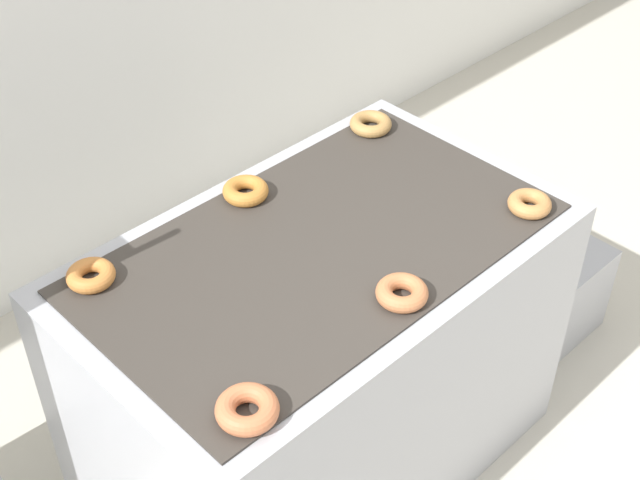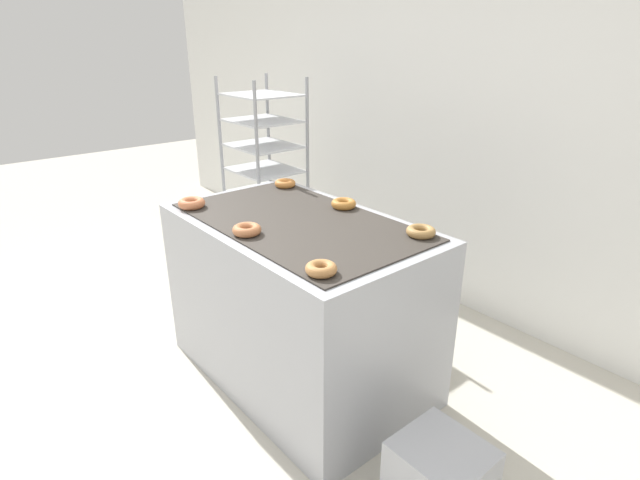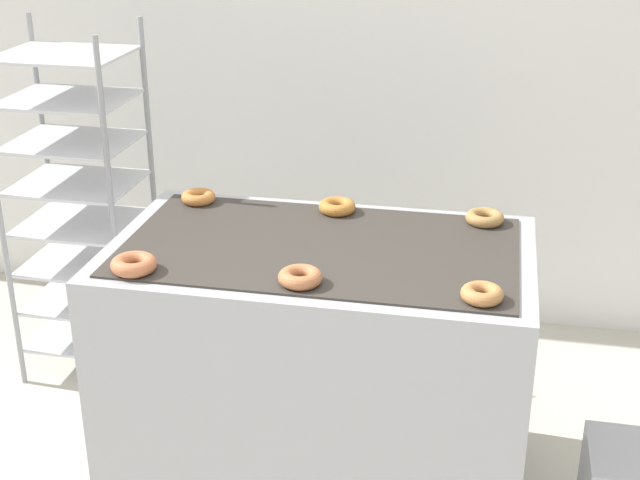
% 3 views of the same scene
% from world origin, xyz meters
% --- Properties ---
extents(wall_back, '(8.00, 0.05, 2.80)m').
position_xyz_m(wall_back, '(0.00, 2.12, 1.40)').
color(wall_back, white).
rests_on(wall_back, ground_plane).
extents(fryer_machine, '(1.45, 0.88, 0.96)m').
position_xyz_m(fryer_machine, '(0.00, 0.69, 0.48)').
color(fryer_machine, '#A8AAB2').
rests_on(fryer_machine, ground_plane).
extents(baking_rack_cart, '(0.53, 0.46, 1.57)m').
position_xyz_m(baking_rack_cart, '(-1.19, 1.28, 0.80)').
color(baking_rack_cart, gray).
rests_on(baking_rack_cart, ground_plane).
extents(donut_near_left, '(0.15, 0.15, 0.05)m').
position_xyz_m(donut_near_left, '(-0.54, 0.36, 0.98)').
color(donut_near_left, '#BE6B44').
rests_on(donut_near_left, fryer_machine).
extents(donut_near_center, '(0.14, 0.14, 0.05)m').
position_xyz_m(donut_near_center, '(-0.00, 0.38, 0.98)').
color(donut_near_center, '#B86E43').
rests_on(donut_near_center, fryer_machine).
extents(donut_near_right, '(0.13, 0.13, 0.04)m').
position_xyz_m(donut_near_right, '(0.56, 0.38, 0.98)').
color(donut_near_right, '#B47A43').
rests_on(donut_near_right, fryer_machine).
extents(donut_far_left, '(0.13, 0.13, 0.04)m').
position_xyz_m(donut_far_left, '(-0.54, 1.01, 0.98)').
color(donut_far_left, '#BF7536').
rests_on(donut_far_left, fryer_machine).
extents(donut_far_center, '(0.14, 0.14, 0.04)m').
position_xyz_m(donut_far_center, '(-0.00, 1.01, 0.98)').
color(donut_far_center, '#B87530').
rests_on(donut_far_center, fryer_machine).
extents(donut_far_right, '(0.14, 0.14, 0.04)m').
position_xyz_m(donut_far_right, '(0.55, 1.01, 0.98)').
color(donut_far_right, '#A67B43').
rests_on(donut_far_right, fryer_machine).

